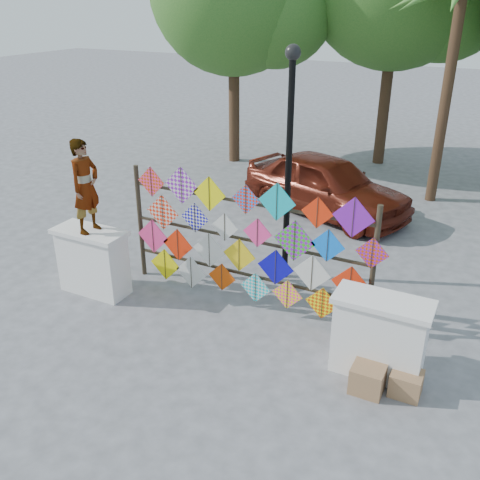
# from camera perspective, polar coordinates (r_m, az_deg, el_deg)

# --- Properties ---
(ground) EXTENTS (80.00, 80.00, 0.00)m
(ground) POSITION_cam_1_polar(r_m,az_deg,el_deg) (9.48, -1.68, -8.62)
(ground) COLOR gray
(ground) RESTS_ON ground
(parapet_left) EXTENTS (1.40, 0.65, 1.28)m
(parapet_left) POSITION_cam_1_polar(r_m,az_deg,el_deg) (10.43, -15.41, -2.16)
(parapet_left) COLOR white
(parapet_left) RESTS_ON ground
(parapet_right) EXTENTS (1.40, 0.65, 1.28)m
(parapet_right) POSITION_cam_1_polar(r_m,az_deg,el_deg) (8.21, 14.62, -9.93)
(parapet_right) COLOR white
(parapet_right) RESTS_ON ground
(kite_rack) EXTENTS (4.89, 0.24, 2.44)m
(kite_rack) POSITION_cam_1_polar(r_m,az_deg,el_deg) (9.43, 0.67, -0.36)
(kite_rack) COLOR #2F261A
(kite_rack) RESTS_ON ground
(palm_tree) EXTENTS (3.62, 3.62, 5.83)m
(palm_tree) POSITION_cam_1_polar(r_m,az_deg,el_deg) (15.03, 22.44, 22.01)
(palm_tree) COLOR #4A341F
(palm_tree) RESTS_ON ground
(vendor_woman) EXTENTS (0.42, 0.63, 1.71)m
(vendor_woman) POSITION_cam_1_polar(r_m,az_deg,el_deg) (9.85, -16.17, 5.51)
(vendor_woman) COLOR #99999E
(vendor_woman) RESTS_ON parapet_left
(sedan) EXTENTS (4.87, 3.18, 1.54)m
(sedan) POSITION_cam_1_polar(r_m,az_deg,el_deg) (13.97, 9.16, 5.84)
(sedan) COLOR #5B1B0F
(sedan) RESTS_ON ground
(lamppost) EXTENTS (0.28, 0.28, 4.46)m
(lamppost) POSITION_cam_1_polar(r_m,az_deg,el_deg) (9.93, 5.28, 9.92)
(lamppost) COLOR black
(lamppost) RESTS_ON ground
(cardboard_box_near) EXTENTS (0.46, 0.41, 0.41)m
(cardboard_box_near) POSITION_cam_1_polar(r_m,az_deg,el_deg) (8.10, 13.45, -14.24)
(cardboard_box_near) COLOR #936B47
(cardboard_box_near) RESTS_ON ground
(cardboard_box_far) EXTENTS (0.43, 0.40, 0.36)m
(cardboard_box_far) POSITION_cam_1_polar(r_m,az_deg,el_deg) (8.20, 17.29, -14.39)
(cardboard_box_far) COLOR #936B47
(cardboard_box_far) RESTS_ON ground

